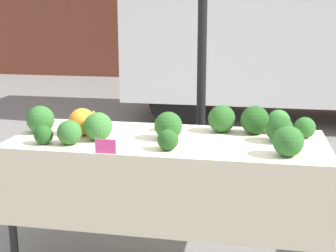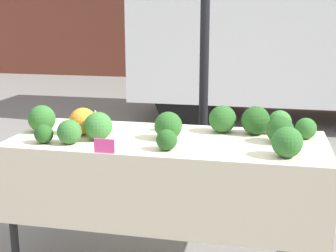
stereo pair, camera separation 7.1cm
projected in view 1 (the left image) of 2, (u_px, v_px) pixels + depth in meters
tent_pole at (202, 72)px, 3.55m from camera, size 0.07×0.07×2.32m
parked_truck at (285, 25)px, 6.90m from camera, size 4.91×1.96×2.69m
market_table at (166, 157)px, 2.89m from camera, size 1.95×0.80×0.83m
orange_cauliflower at (82, 122)px, 2.99m from camera, size 0.18×0.18×0.18m
romanesco_head at (94, 117)px, 3.29m from camera, size 0.13×0.13×0.10m
broccoli_head_0 at (43, 135)px, 2.79m from camera, size 0.11×0.11×0.11m
broccoli_head_1 at (255, 120)px, 3.02m from camera, size 0.19×0.19×0.19m
broccoli_head_2 at (40, 119)px, 3.05m from camera, size 0.18×0.18×0.18m
broccoli_head_3 at (168, 126)px, 2.89m from camera, size 0.17×0.17×0.17m
broccoli_head_4 at (288, 141)px, 2.54m from camera, size 0.17×0.17×0.17m
broccoli_head_5 at (305, 128)px, 2.93m from camera, size 0.13×0.13×0.13m
broccoli_head_6 at (69, 132)px, 2.78m from camera, size 0.15×0.15×0.15m
broccoli_head_7 at (169, 122)px, 3.11m from camera, size 0.11×0.11×0.11m
broccoli_head_8 at (222, 119)px, 3.07m from camera, size 0.18×0.18×0.18m
broccoli_head_9 at (98, 126)px, 2.87m from camera, size 0.17×0.17×0.17m
broccoli_head_10 at (168, 140)px, 2.66m from camera, size 0.12×0.12×0.12m
broccoli_head_11 at (279, 121)px, 3.06m from camera, size 0.15×0.15×0.15m
broccoli_head_12 at (280, 129)px, 2.82m from camera, size 0.17×0.17×0.17m
price_sign at (106, 146)px, 2.60m from camera, size 0.12×0.01×0.08m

